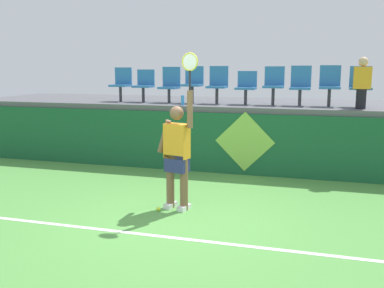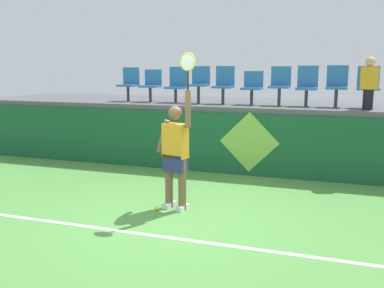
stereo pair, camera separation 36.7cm
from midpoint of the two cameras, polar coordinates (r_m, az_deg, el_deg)
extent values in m
plane|color=#519342|center=(6.74, -0.95, -9.91)|extent=(40.00, 40.00, 0.00)
cube|color=#195633|center=(9.59, 5.76, 0.11)|extent=(13.35, 0.20, 1.31)
cube|color=#56565B|center=(10.94, 7.67, 5.07)|extent=(13.35, 3.08, 0.12)
cube|color=white|center=(6.20, -2.96, -11.70)|extent=(12.02, 0.08, 0.01)
cube|color=white|center=(7.37, -1.50, -7.81)|extent=(0.18, 0.28, 0.08)
cube|color=white|center=(7.23, 0.22, -8.16)|extent=(0.18, 0.28, 0.08)
cylinder|color=brown|center=(7.26, -1.51, -4.94)|extent=(0.13, 0.13, 0.84)
cylinder|color=brown|center=(7.12, 0.22, -5.24)|extent=(0.13, 0.13, 0.84)
cube|color=navy|center=(7.11, -0.66, -2.43)|extent=(0.40, 0.30, 0.28)
cube|color=orange|center=(7.04, -0.66, 0.40)|extent=(0.42, 0.30, 0.55)
sphere|color=brown|center=(6.98, -0.67, 4.01)|extent=(0.22, 0.22, 0.22)
cylinder|color=brown|center=(7.17, -2.26, 1.01)|extent=(0.27, 0.15, 0.55)
cylinder|color=brown|center=(6.84, 1.00, 4.48)|extent=(0.09, 0.09, 0.58)
cylinder|color=black|center=(6.81, 1.02, 8.16)|extent=(0.03, 0.03, 0.30)
torus|color=gold|center=(6.81, 1.02, 10.51)|extent=(0.28, 0.09, 0.28)
ellipsoid|color=silver|center=(6.81, 1.02, 10.51)|extent=(0.24, 0.07, 0.24)
sphere|color=#D1E533|center=(7.21, -3.10, -8.28)|extent=(0.07, 0.07, 0.07)
cylinder|color=#338CE5|center=(9.89, 0.55, 5.63)|extent=(0.07, 0.07, 0.22)
cylinder|color=#38383D|center=(11.12, -7.27, 6.41)|extent=(0.07, 0.07, 0.36)
cube|color=#2D70B2|center=(11.11, -7.29, 7.48)|extent=(0.44, 0.42, 0.05)
cube|color=#2D70B2|center=(11.28, -6.88, 8.70)|extent=(0.44, 0.04, 0.41)
cylinder|color=#38383D|center=(10.87, -4.41, 6.34)|extent=(0.07, 0.07, 0.35)
cube|color=#2D70B2|center=(10.86, -4.42, 7.40)|extent=(0.44, 0.42, 0.05)
cube|color=#2D70B2|center=(11.02, -4.04, 8.55)|extent=(0.44, 0.04, 0.38)
cylinder|color=#38383D|center=(10.62, -1.13, 6.22)|extent=(0.07, 0.07, 0.33)
cube|color=#2D70B2|center=(10.61, -1.13, 7.24)|extent=(0.44, 0.42, 0.05)
cube|color=#2D70B2|center=(10.78, -0.78, 8.65)|extent=(0.44, 0.04, 0.46)
cylinder|color=#38383D|center=(10.43, 1.85, 6.34)|extent=(0.07, 0.07, 0.40)
cube|color=#2D70B2|center=(10.42, 1.86, 7.57)|extent=(0.44, 0.42, 0.05)
cube|color=#2D70B2|center=(10.60, 2.18, 8.85)|extent=(0.44, 0.04, 0.41)
cylinder|color=#38383D|center=(10.27, 5.02, 6.15)|extent=(0.07, 0.07, 0.36)
cube|color=#2D70B2|center=(10.26, 5.04, 7.30)|extent=(0.44, 0.42, 0.05)
cube|color=#2D70B2|center=(10.44, 5.32, 8.71)|extent=(0.44, 0.04, 0.45)
cylinder|color=#38383D|center=(10.13, 8.70, 5.95)|extent=(0.07, 0.07, 0.34)
cube|color=#2D70B2|center=(10.12, 8.73, 7.05)|extent=(0.44, 0.42, 0.05)
cube|color=#2D70B2|center=(10.30, 8.95, 8.24)|extent=(0.44, 0.04, 0.36)
cylinder|color=#38383D|center=(10.03, 12.17, 5.93)|extent=(0.07, 0.07, 0.38)
cube|color=#2D70B2|center=(10.02, 12.21, 7.17)|extent=(0.44, 0.42, 0.05)
cube|color=#2D70B2|center=(10.20, 12.40, 8.53)|extent=(0.44, 0.04, 0.42)
cylinder|color=#38383D|center=(9.98, 15.48, 5.70)|extent=(0.07, 0.07, 0.36)
cube|color=#2D70B2|center=(9.97, 15.54, 6.86)|extent=(0.44, 0.42, 0.05)
cube|color=#2D70B2|center=(10.15, 15.68, 8.36)|extent=(0.44, 0.04, 0.47)
cylinder|color=#38383D|center=(9.96, 19.02, 5.58)|extent=(0.07, 0.07, 0.38)
cube|color=#2D70B2|center=(9.94, 19.09, 6.81)|extent=(0.44, 0.42, 0.05)
cube|color=#2D70B2|center=(10.13, 19.18, 8.27)|extent=(0.44, 0.04, 0.45)
cylinder|color=#38383D|center=(9.97, 22.58, 5.34)|extent=(0.07, 0.07, 0.37)
cube|color=#2D70B2|center=(9.96, 22.67, 6.56)|extent=(0.44, 0.42, 0.05)
cube|color=#2D70B2|center=(10.14, 22.70, 7.99)|extent=(0.44, 0.04, 0.44)
cylinder|color=black|center=(9.63, 22.70, 5.29)|extent=(0.20, 0.20, 0.41)
cube|color=orange|center=(9.61, 22.87, 7.82)|extent=(0.34, 0.20, 0.45)
sphere|color=#DBAD84|center=(9.60, 23.00, 9.72)|extent=(0.19, 0.19, 0.19)
cube|color=#195633|center=(9.53, 8.36, -4.02)|extent=(0.90, 0.01, 0.00)
plane|color=#8CC64C|center=(9.37, 8.47, 0.23)|extent=(1.27, 0.00, 1.27)
camera|label=1|loc=(0.18, -88.61, 0.25)|focal=41.52mm
camera|label=2|loc=(0.18, 91.39, -0.25)|focal=41.52mm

